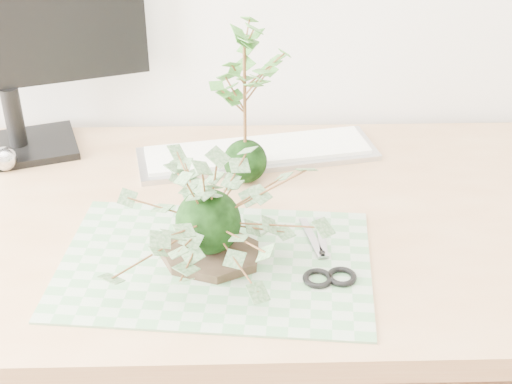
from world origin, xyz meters
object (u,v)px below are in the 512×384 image
(desk, at_px, (254,257))
(ivy_kokedama, at_px, (207,195))
(maple_kokedama, at_px, (244,60))
(keyboard, at_px, (258,153))

(desk, xyz_separation_m, ivy_kokedama, (-0.07, -0.12, 0.20))
(desk, height_order, ivy_kokedama, ivy_kokedama)
(ivy_kokedama, bearing_deg, maple_kokedama, 76.38)
(ivy_kokedama, distance_m, keyboard, 0.36)
(desk, relative_size, maple_kokedama, 4.82)
(desk, relative_size, ivy_kokedama, 4.85)
(ivy_kokedama, relative_size, maple_kokedama, 0.99)
(maple_kokedama, height_order, keyboard, maple_kokedama)
(desk, height_order, maple_kokedama, maple_kokedama)
(ivy_kokedama, distance_m, maple_kokedama, 0.27)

